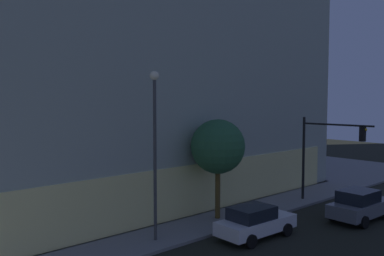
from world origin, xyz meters
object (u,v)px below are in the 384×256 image
(street_lamp_sidewalk, at_px, (155,135))
(car_white, at_px, (255,222))
(car_grey, at_px, (360,205))
(modern_building, at_px, (71,53))
(sidewalk_tree, at_px, (218,147))
(traffic_light_far_corner, at_px, (326,145))

(street_lamp_sidewalk, relative_size, car_white, 1.84)
(car_grey, bearing_deg, street_lamp_sidewalk, 155.96)
(street_lamp_sidewalk, distance_m, car_grey, 12.82)
(street_lamp_sidewalk, bearing_deg, car_white, -33.71)
(modern_building, distance_m, sidewalk_tree, 17.79)
(traffic_light_far_corner, relative_size, street_lamp_sidewalk, 0.68)
(car_white, bearing_deg, street_lamp_sidewalk, 146.29)
(street_lamp_sidewalk, bearing_deg, modern_building, 75.74)
(sidewalk_tree, bearing_deg, traffic_light_far_corner, -16.11)
(street_lamp_sidewalk, height_order, sidewalk_tree, street_lamp_sidewalk)
(street_lamp_sidewalk, height_order, car_grey, street_lamp_sidewalk)
(traffic_light_far_corner, xyz_separation_m, car_white, (-8.53, -1.11, -3.11))
(car_white, xyz_separation_m, car_grey, (6.84, -2.13, 0.07))
(street_lamp_sidewalk, xyz_separation_m, sidewalk_tree, (4.92, 0.58, -1.00))
(modern_building, relative_size, sidewalk_tree, 5.39)
(traffic_light_far_corner, xyz_separation_m, street_lamp_sidewalk, (-12.69, 1.67, 1.32))
(sidewalk_tree, bearing_deg, modern_building, 91.96)
(street_lamp_sidewalk, distance_m, car_white, 6.68)
(modern_building, relative_size, car_grey, 6.82)
(modern_building, bearing_deg, car_white, -90.55)
(sidewalk_tree, distance_m, car_grey, 8.86)
(traffic_light_far_corner, height_order, car_grey, traffic_light_far_corner)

